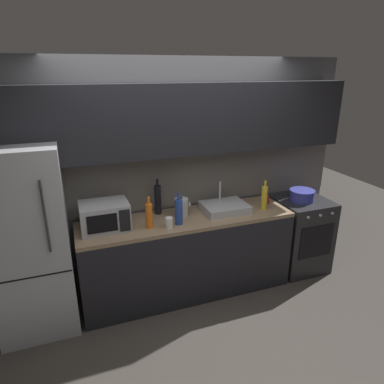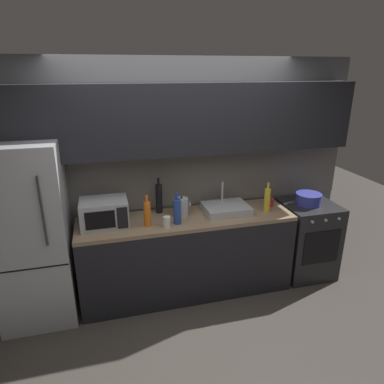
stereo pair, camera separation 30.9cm
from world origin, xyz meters
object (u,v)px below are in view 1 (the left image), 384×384
Objects in this scene: wine_bottle_orange at (149,215)px; oven_range at (300,234)px; mug_white at (169,223)px; cooking_pot at (302,195)px; wine_bottle_dark at (158,199)px; kettle at (181,207)px; refrigerator at (30,241)px; wine_bottle_blue at (179,212)px; microwave at (105,216)px; mug_red at (266,200)px; wine_bottle_yellow at (264,197)px.

oven_range is at bearing 3.09° from wine_bottle_orange.
oven_range is 8.20× the size of mug_white.
oven_range is at bearing -2.43° from cooking_pot.
kettle is at bearing -35.74° from wine_bottle_dark.
wine_bottle_blue is (1.39, -0.12, 0.14)m from refrigerator.
wine_bottle_dark is at bearing 9.22° from refrigerator.
microwave is 1.58× the size of cooking_pot.
wine_bottle_orange is at bearing -176.81° from cooking_pot.
microwave is at bearing -162.20° from wine_bottle_dark.
wine_bottle_orange is (-0.17, -0.31, -0.03)m from wine_bottle_dark.
mug_white is at bearing -155.77° from wine_bottle_blue.
mug_white is (0.01, -0.38, -0.11)m from wine_bottle_dark.
wine_bottle_blue is at bearing -4.02° from wine_bottle_orange.
wine_bottle_blue is 1.13× the size of cooking_pot.
wine_bottle_orange is (-1.90, -0.10, 0.58)m from oven_range.
kettle is (0.79, 0.03, -0.03)m from microwave.
mug_red is (2.51, 0.06, 0.05)m from refrigerator.
wine_bottle_dark reaches higher than wine_bottle_yellow.
microwave is 0.61m from wine_bottle_dark.
wine_bottle_yellow reaches higher than mug_red.
wine_bottle_orange is 1.87m from cooking_pot.
refrigerator is at bearing 179.98° from oven_range.
cooking_pot is at bearing -6.86° from wine_bottle_dark.
wine_bottle_orange is at bearing -158.01° from kettle.
wine_bottle_orange reaches higher than cooking_pot.
mug_red is at bearing 172.95° from oven_range.
cooking_pot is at bearing 0.00° from refrigerator.
wine_bottle_blue is 1.01m from wine_bottle_yellow.
refrigerator reaches higher than kettle.
mug_red is (1.83, 0.04, -0.09)m from microwave.
wine_bottle_orange is (-0.30, 0.02, -0.00)m from wine_bottle_blue.
wine_bottle_dark is at bearing 91.15° from mug_white.
wine_bottle_dark is at bearing 17.80° from microwave.
microwave reaches higher than kettle.
cooking_pot is (1.87, 0.10, -0.07)m from wine_bottle_orange.
kettle is at bearing 2.35° from microwave.
wine_bottle_yellow is at bearing 1.54° from wine_bottle_orange.
microwave is 1.40× the size of wine_bottle_blue.
microwave is 1.83m from mug_red.
wine_bottle_dark reaches higher than mug_white.
microwave is at bearing 179.54° from cooking_pot.
kettle reaches higher than mug_red.
microwave is (0.68, 0.02, 0.14)m from refrigerator.
cooking_pot is (2.28, -0.02, -0.07)m from microwave.
wine_bottle_blue is (-1.60, -0.12, 0.58)m from oven_range.
kettle is 0.69× the size of wine_bottle_orange.
wine_bottle_orange is 1.43m from mug_red.
wine_bottle_dark is at bearing 173.33° from mug_red.
mug_white is (1.27, -0.18, 0.06)m from refrigerator.
wine_bottle_blue reaches higher than oven_range.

